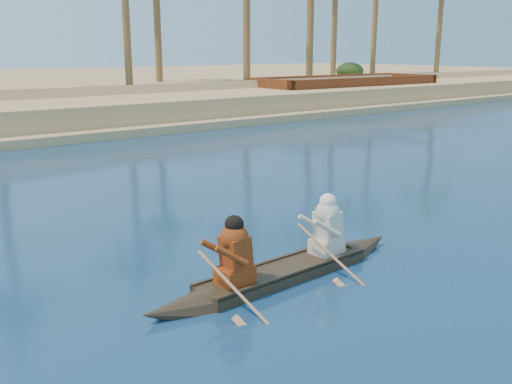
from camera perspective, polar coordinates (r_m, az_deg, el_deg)
canoe at (r=9.19m, az=2.79°, el=-6.99°), size 5.18×0.90×1.42m
barge_right at (r=39.02m, az=9.01°, el=9.77°), size 13.29×4.87×2.19m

